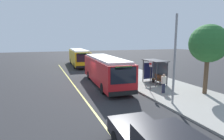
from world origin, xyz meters
TOP-DOWN VIEW (x-y plane):
  - ground_plane at (0.00, 0.00)m, footprint 120.00×120.00m
  - sidewalk_curb at (0.00, 6.00)m, footprint 44.00×6.40m
  - lane_stripe_center at (0.00, -2.20)m, footprint 36.00×0.14m
  - transit_bus_main at (0.18, 1.01)m, footprint 10.95×3.14m
  - transit_bus_second at (-15.94, 1.26)m, footprint 11.90×3.27m
  - bus_shelter at (1.79, 6.08)m, footprint 2.90×1.60m
  - waiting_bench at (2.28, 6.14)m, footprint 1.60×0.48m
  - route_sign_post at (4.52, 3.81)m, footprint 0.44×0.08m
  - pedestrian_commuter at (5.47, 4.57)m, footprint 0.24×0.40m
  - street_tree_near_shelter at (6.85, 7.86)m, footprint 3.18×3.18m
  - utility_pole at (8.03, 3.55)m, footprint 0.16×0.16m

SIDE VIEW (x-z plane):
  - ground_plane at x=0.00m, z-range 0.00..0.00m
  - lane_stripe_center at x=0.00m, z-range 0.00..0.01m
  - sidewalk_curb at x=0.00m, z-range 0.00..0.15m
  - waiting_bench at x=2.28m, z-range 0.16..1.11m
  - pedestrian_commuter at x=5.47m, z-range 0.27..1.96m
  - transit_bus_main at x=0.18m, z-range 0.14..3.09m
  - transit_bus_second at x=-15.94m, z-range 0.14..3.09m
  - bus_shelter at x=1.79m, z-range 0.68..3.16m
  - route_sign_post at x=4.52m, z-range 0.56..3.36m
  - utility_pole at x=8.03m, z-range 0.15..6.55m
  - street_tree_near_shelter at x=6.85m, z-range 1.48..7.38m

